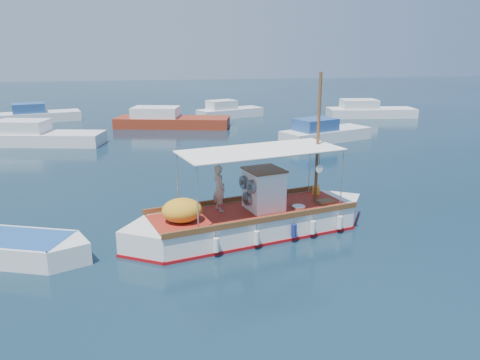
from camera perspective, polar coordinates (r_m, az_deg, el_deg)
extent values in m
plane|color=black|center=(16.42, 1.41, -6.25)|extent=(160.00, 160.00, 0.00)
cube|color=white|center=(16.12, 1.42, -5.46)|extent=(7.20, 3.83, 1.00)
cube|color=white|center=(15.04, -10.48, -7.35)|extent=(2.22, 2.22, 1.00)
cube|color=white|center=(17.81, 11.39, -3.68)|extent=(2.22, 2.22, 1.00)
cube|color=maroon|center=(16.23, 1.42, -6.45)|extent=(7.30, 3.92, 0.16)
cube|color=maroon|center=(15.95, 1.44, -3.84)|extent=(7.15, 3.65, 0.05)
cube|color=brown|center=(16.90, -0.28, -2.29)|extent=(6.77, 1.72, 0.18)
cube|color=brown|center=(14.95, 3.39, -4.79)|extent=(6.77, 1.72, 0.18)
cube|color=white|center=(15.93, 2.93, -1.22)|extent=(1.34, 1.41, 1.37)
cube|color=brown|center=(15.73, 2.97, 1.26)|extent=(1.45, 1.52, 0.05)
cylinder|color=slate|center=(15.34, 1.48, -0.80)|extent=(0.30, 0.49, 0.46)
cylinder|color=slate|center=(15.85, 0.55, -0.25)|extent=(0.30, 0.49, 0.46)
cylinder|color=slate|center=(15.74, 1.00, -2.28)|extent=(0.30, 0.49, 0.46)
cylinder|color=brown|center=(16.60, 9.48, 4.97)|extent=(0.13, 0.13, 4.57)
cylinder|color=brown|center=(16.28, 7.28, 3.54)|extent=(1.62, 0.46, 0.07)
cylinder|color=silver|center=(15.73, -7.66, -0.26)|extent=(0.05, 0.05, 2.06)
cylinder|color=silver|center=(13.90, -5.19, -2.36)|extent=(0.05, 0.05, 2.06)
cylinder|color=silver|center=(17.88, 8.48, 1.67)|extent=(0.05, 0.05, 2.06)
cylinder|color=silver|center=(16.30, 12.31, 0.08)|extent=(0.05, 0.05, 2.06)
cube|color=white|center=(15.52, 2.55, 3.63)|extent=(5.75, 3.40, 0.04)
ellipsoid|color=orange|center=(14.96, -7.09, -3.69)|extent=(1.50, 1.36, 0.77)
cube|color=#F9A216|center=(16.83, 4.32, -2.09)|extent=(0.26, 0.21, 0.37)
cylinder|color=#F9A216|center=(17.87, 9.24, -1.27)|extent=(0.33, 0.33, 0.31)
cube|color=brown|center=(16.97, 10.34, -2.62)|extent=(0.67, 0.54, 0.11)
cylinder|color=#B2B2B2|center=(16.23, 7.16, -3.34)|extent=(0.55, 0.55, 0.11)
cylinder|color=white|center=(15.70, 9.63, 1.37)|extent=(0.27, 0.09, 0.27)
cylinder|color=white|center=(14.32, -2.94, -7.91)|extent=(0.22, 0.22, 0.44)
cylinder|color=navy|center=(15.46, 6.59, -6.16)|extent=(0.22, 0.22, 0.44)
cylinder|color=white|center=(16.43, 12.07, -5.06)|extent=(0.22, 0.22, 0.44)
imported|color=#A49888|center=(15.71, -2.57, -1.00)|extent=(0.55, 0.67, 1.59)
cube|color=white|center=(15.00, -20.58, -8.53)|extent=(1.62, 1.62, 0.87)
cube|color=silver|center=(33.59, -23.04, 4.51)|extent=(8.38, 4.17, 1.00)
cube|color=silver|center=(33.98, -25.06, 5.95)|extent=(3.60, 2.72, 0.80)
cube|color=maroon|center=(38.21, -8.20, 6.85)|extent=(9.40, 4.97, 1.00)
cube|color=silver|center=(38.38, -10.24, 8.16)|extent=(4.08, 3.21, 0.80)
cube|color=silver|center=(32.73, 10.43, 5.25)|extent=(6.85, 4.36, 1.00)
cube|color=#274B85|center=(31.94, 9.20, 6.69)|extent=(3.09, 2.67, 0.80)
cube|color=silver|center=(45.15, 15.68, 7.80)|extent=(8.13, 3.63, 1.00)
cube|color=silver|center=(44.68, 14.32, 8.98)|extent=(3.41, 2.61, 0.80)
cube|color=silver|center=(44.41, -23.04, 7.00)|extent=(6.73, 3.86, 1.00)
cube|color=#274B85|center=(44.26, -24.40, 8.00)|extent=(2.96, 2.55, 0.80)
cube|color=silver|center=(43.27, -1.20, 8.05)|extent=(6.37, 4.07, 1.00)
cube|color=silver|center=(42.69, -2.26, 9.15)|extent=(2.88, 2.47, 0.80)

